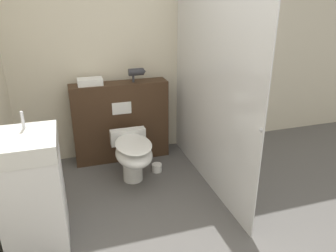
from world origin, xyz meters
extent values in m
cube|color=beige|center=(0.00, 2.06, 1.25)|extent=(8.00, 0.06, 2.50)
cube|color=#3D2819|center=(-0.19, 1.86, 0.48)|extent=(1.13, 0.24, 0.96)
cube|color=white|center=(-0.19, 1.74, 0.69)|extent=(0.22, 0.01, 0.14)
cube|color=silver|center=(0.59, 1.06, 1.01)|extent=(0.01, 1.95, 2.03)
sphere|color=#B2B2B7|center=(0.59, 0.11, 0.97)|extent=(0.04, 0.04, 0.04)
cylinder|color=white|center=(-0.17, 1.30, 0.17)|extent=(0.21, 0.21, 0.34)
ellipsoid|color=white|center=(-0.17, 1.20, 0.36)|extent=(0.38, 0.57, 0.20)
ellipsoid|color=white|center=(-0.17, 1.20, 0.47)|extent=(0.37, 0.55, 0.02)
cube|color=white|center=(-0.17, 1.51, 0.43)|extent=(0.39, 0.10, 0.17)
cube|color=white|center=(-1.10, 0.61, 0.40)|extent=(0.46, 0.53, 0.80)
cube|color=white|center=(-1.10, 0.61, 0.87)|extent=(0.47, 0.54, 0.14)
cylinder|color=silver|center=(-1.10, 0.76, 1.01)|extent=(0.02, 0.02, 0.14)
cylinder|color=#2D2D33|center=(0.02, 1.84, 1.07)|extent=(0.17, 0.08, 0.08)
cone|color=#2D2D33|center=(0.12, 1.84, 1.07)|extent=(0.03, 0.07, 0.07)
cylinder|color=#2D2D33|center=(-0.02, 1.84, 1.01)|extent=(0.03, 0.03, 0.11)
cube|color=white|center=(-0.50, 1.87, 0.99)|extent=(0.27, 0.18, 0.07)
cylinder|color=white|center=(0.13, 1.39, 0.05)|extent=(0.11, 0.11, 0.09)
camera|label=1|loc=(-0.74, -1.80, 1.91)|focal=35.00mm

